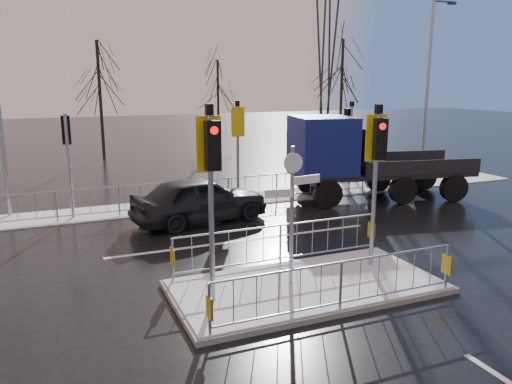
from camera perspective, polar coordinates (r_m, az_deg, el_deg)
name	(u,v)px	position (r m, az deg, el deg)	size (l,w,h in m)	color
ground	(306,289)	(11.47, 5.79, -10.99)	(120.00, 120.00, 0.00)	black
snow_verge	(198,204)	(19.07, -6.60, -1.32)	(30.00, 2.00, 0.04)	white
lane_markings	(314,295)	(11.20, 6.61, -11.58)	(8.00, 11.38, 0.01)	silver
traffic_island	(306,273)	(11.32, 5.75, -9.17)	(6.00, 3.04, 4.15)	slate
far_kerb_fixtures	(209,180)	(18.46, -5.36, 1.42)	(18.00, 0.65, 3.83)	#8E949B
car_far_lane	(200,199)	(16.49, -6.41, -0.84)	(1.81, 4.51, 1.54)	black
flatbed_truck	(346,156)	(19.68, 10.30, 4.08)	(7.40, 3.91, 3.26)	black
tree_far_a	(99,77)	(31.36, -17.52, 12.47)	(3.75, 3.75, 7.08)	black
tree_far_b	(218,87)	(35.01, -4.37, 11.90)	(3.25, 3.25, 6.14)	black
tree_far_c	(342,72)	(35.74, 9.81, 13.32)	(4.00, 4.00, 7.55)	black
street_lamp_right	(429,85)	(23.64, 19.14, 11.46)	(1.25, 0.18, 8.00)	#8E949B
pylon_wires	(316,3)	(45.40, 6.90, 20.67)	(70.00, 2.38, 19.97)	#2D3033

